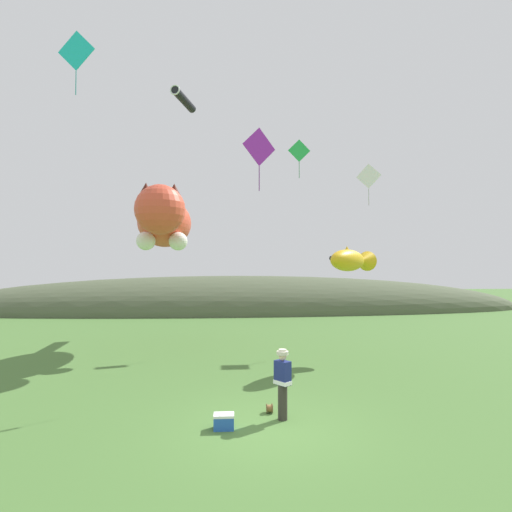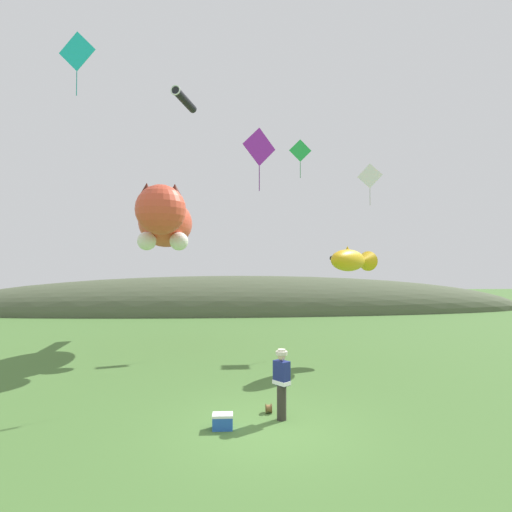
% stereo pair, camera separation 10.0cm
% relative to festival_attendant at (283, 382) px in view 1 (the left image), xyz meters
% --- Properties ---
extents(ground_plane, '(120.00, 120.00, 0.00)m').
position_rel_festival_attendant_xyz_m(ground_plane, '(-0.38, -0.50, -0.95)').
color(ground_plane, '#477033').
extents(distant_hill_ridge, '(53.82, 10.65, 6.28)m').
position_rel_festival_attendant_xyz_m(distant_hill_ridge, '(-0.38, 26.11, -0.95)').
color(distant_hill_ridge, '#4C563D').
rests_on(distant_hill_ridge, ground).
extents(festival_attendant, '(0.46, 0.49, 1.77)m').
position_rel_festival_attendant_xyz_m(festival_attendant, '(0.00, 0.00, 0.00)').
color(festival_attendant, '#332D28').
rests_on(festival_attendant, ground).
extents(kite_spool, '(0.16, 0.24, 0.24)m').
position_rel_festival_attendant_xyz_m(kite_spool, '(-0.28, 0.49, -0.83)').
color(kite_spool, olive).
rests_on(kite_spool, ground).
extents(picnic_cooler, '(0.50, 0.34, 0.36)m').
position_rel_festival_attendant_xyz_m(picnic_cooler, '(-1.49, -0.47, -0.77)').
color(picnic_cooler, blue).
rests_on(picnic_cooler, ground).
extents(kite_giant_cat, '(2.93, 9.09, 2.76)m').
position_rel_festival_attendant_xyz_m(kite_giant_cat, '(-4.31, 9.07, 5.08)').
color(kite_giant_cat, '#E04C33').
extents(kite_fish_windsock, '(2.88, 3.06, 1.02)m').
position_rel_festival_attendant_xyz_m(kite_fish_windsock, '(3.75, 5.82, 3.21)').
color(kite_fish_windsock, gold).
extents(kite_tube_streamer, '(0.95, 2.08, 0.44)m').
position_rel_festival_attendant_xyz_m(kite_tube_streamer, '(-3.23, 7.18, 10.21)').
color(kite_tube_streamer, black).
extents(kite_diamond_violet, '(1.25, 0.66, 2.30)m').
position_rel_festival_attendant_xyz_m(kite_diamond_violet, '(-0.22, 4.06, 7.25)').
color(kite_diamond_violet, purple).
extents(kite_diamond_teal, '(1.45, 0.40, 2.39)m').
position_rel_festival_attendant_xyz_m(kite_diamond_teal, '(-6.89, 4.74, 10.84)').
color(kite_diamond_teal, '#19BFBF').
extents(kite_diamond_white, '(1.11, 0.73, 2.21)m').
position_rel_festival_attendant_xyz_m(kite_diamond_white, '(6.09, 10.05, 7.69)').
color(kite_diamond_white, white).
extents(kite_diamond_green, '(1.25, 0.03, 2.15)m').
position_rel_festival_attendant_xyz_m(kite_diamond_green, '(2.66, 11.34, 9.33)').
color(kite_diamond_green, green).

